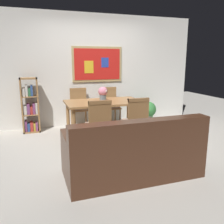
{
  "coord_description": "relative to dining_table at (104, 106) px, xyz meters",
  "views": [
    {
      "loc": [
        -1.39,
        -3.98,
        1.54
      ],
      "look_at": [
        -0.09,
        -0.13,
        0.65
      ],
      "focal_mm": 37.93,
      "sensor_mm": 36.0,
      "label": 1
    }
  ],
  "objects": [
    {
      "name": "tv_remote",
      "position": [
        0.56,
        -0.04,
        0.1
      ],
      "size": [
        0.1,
        0.16,
        0.02
      ],
      "color": "black",
      "rests_on": "dining_table"
    },
    {
      "name": "dining_table",
      "position": [
        0.0,
        0.0,
        0.0
      ],
      "size": [
        1.53,
        0.88,
        0.73
      ],
      "color": "#9E7042",
      "rests_on": "ground_plane"
    },
    {
      "name": "ground_plane",
      "position": [
        0.03,
        -0.52,
        -0.64
      ],
      "size": [
        12.0,
        12.0,
        0.0
      ],
      "primitive_type": "plane",
      "color": "#B7B2A8"
    },
    {
      "name": "dining_chair_far_left",
      "position": [
        -0.35,
        0.83,
        -0.1
      ],
      "size": [
        0.4,
        0.41,
        0.91
      ],
      "color": "#9E7042",
      "rests_on": "ground_plane"
    },
    {
      "name": "leather_couch",
      "position": [
        -0.14,
        -1.78,
        -0.33
      ],
      "size": [
        1.8,
        0.84,
        0.84
      ],
      "color": "#472819",
      "rests_on": "ground_plane"
    },
    {
      "name": "dining_chair_far_right",
      "position": [
        0.38,
        0.79,
        -0.1
      ],
      "size": [
        0.4,
        0.41,
        0.91
      ],
      "color": "#9E7042",
      "rests_on": "ground_plane"
    },
    {
      "name": "flower_vase",
      "position": [
        -0.01,
        0.03,
        0.26
      ],
      "size": [
        0.2,
        0.2,
        0.29
      ],
      "color": "slate",
      "rests_on": "dining_table"
    },
    {
      "name": "dining_chair_near_right",
      "position": [
        0.35,
        -0.79,
        -0.1
      ],
      "size": [
        0.4,
        0.41,
        0.91
      ],
      "color": "#9E7042",
      "rests_on": "ground_plane"
    },
    {
      "name": "wall_back_with_painting",
      "position": [
        0.04,
        1.09,
        0.66
      ],
      "size": [
        5.2,
        0.14,
        2.6
      ],
      "color": "silver",
      "rests_on": "ground_plane"
    },
    {
      "name": "potted_ivy",
      "position": [
        1.38,
        0.71,
        -0.34
      ],
      "size": [
        0.38,
        0.38,
        0.56
      ],
      "color": "#B2ADA3",
      "rests_on": "ground_plane"
    },
    {
      "name": "dining_chair_near_left",
      "position": [
        -0.34,
        -0.81,
        -0.1
      ],
      "size": [
        0.4,
        0.41,
        0.91
      ],
      "color": "#9E7042",
      "rests_on": "ground_plane"
    },
    {
      "name": "bookshelf",
      "position": [
        -1.43,
        0.8,
        -0.1
      ],
      "size": [
        0.36,
        0.28,
        1.18
      ],
      "color": "#9E7042",
      "rests_on": "ground_plane"
    }
  ]
}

